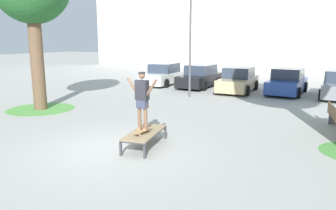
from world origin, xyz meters
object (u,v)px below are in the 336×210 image
at_px(car_blue, 287,82).
at_px(car_tan, 238,80).
at_px(car_black, 200,77).
at_px(skate_box, 145,133).
at_px(skateboard, 143,131).
at_px(skater, 142,97).
at_px(car_white, 164,75).
at_px(light_post, 190,27).

bearing_deg(car_blue, car_tan, -167.96).
bearing_deg(car_black, skate_box, -75.55).
bearing_deg(skateboard, car_blue, 79.19).
xyz_separation_m(skater, car_blue, (2.36, 12.37, -0.84)).
distance_m(car_white, car_tan, 5.60).
bearing_deg(skate_box, skateboard, -79.79).
bearing_deg(car_white, light_post, -45.95).
bearing_deg(car_tan, skateboard, -87.95).
bearing_deg(light_post, car_white, 134.05).
bearing_deg(car_blue, skate_box, -101.06).
relative_size(skater, car_tan, 0.40).
relative_size(car_white, car_tan, 1.00).
height_order(skateboard, car_white, car_white).
height_order(skate_box, car_black, car_black).
relative_size(skateboard, car_blue, 0.19).
distance_m(car_tan, car_blue, 2.85).
relative_size(car_white, car_blue, 0.99).
bearing_deg(car_blue, car_white, 179.41).
xyz_separation_m(car_white, car_tan, (5.56, -0.68, 0.00)).
xyz_separation_m(skateboard, light_post, (-2.31, 8.65, 3.29)).
height_order(car_black, car_blue, same).
bearing_deg(skater, car_black, 104.40).
bearing_deg(skate_box, light_post, 105.00).
height_order(car_tan, car_blue, same).
distance_m(skater, car_black, 12.90).
height_order(car_black, light_post, light_post).
distance_m(skateboard, light_post, 9.54).
height_order(skate_box, car_tan, car_tan).
xyz_separation_m(skater, car_white, (-5.98, 12.45, -0.84)).
distance_m(car_tan, light_post, 4.81).
relative_size(skater, car_black, 0.40).
xyz_separation_m(skate_box, car_black, (-3.17, 12.32, 0.28)).
bearing_deg(skateboard, skater, 90.16).
height_order(skater, car_tan, skater).
xyz_separation_m(skateboard, car_tan, (-0.42, 11.78, 0.15)).
height_order(skate_box, skateboard, skateboard).
relative_size(skate_box, skateboard, 2.50).
height_order(skateboard, skater, skater).
height_order(car_white, car_black, same).
xyz_separation_m(car_tan, light_post, (-1.88, -3.12, 3.13)).
xyz_separation_m(skate_box, car_blue, (2.39, 12.22, 0.28)).
distance_m(skater, light_post, 9.24).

